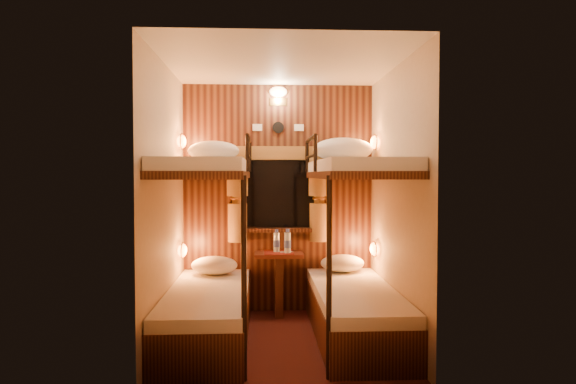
{
  "coord_description": "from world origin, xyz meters",
  "views": [
    {
      "loc": [
        -0.17,
        -4.41,
        1.46
      ],
      "look_at": [
        0.06,
        0.15,
        1.3
      ],
      "focal_mm": 32.0,
      "sensor_mm": 36.0,
      "label": 1
    }
  ],
  "objects": [
    {
      "name": "pillow_upper_right",
      "position": [
        0.65,
        0.77,
        1.71
      ],
      "size": [
        0.61,
        0.44,
        0.24
      ],
      "primitive_type": "ellipsoid",
      "color": "silver",
      "rests_on": "bunk_right"
    },
    {
      "name": "curtains",
      "position": [
        0.0,
        0.97,
        1.26
      ],
      "size": [
        1.1,
        0.22,
        1.0
      ],
      "color": "olive",
      "rests_on": "back_panel"
    },
    {
      "name": "wall_front",
      "position": [
        0.0,
        -1.05,
        1.2
      ],
      "size": [
        2.4,
        0.0,
        2.4
      ],
      "primitive_type": "plane",
      "rotation": [
        -1.57,
        0.0,
        0.0
      ],
      "color": "#C6B293",
      "rests_on": "floor"
    },
    {
      "name": "sachet_b",
      "position": [
        0.05,
        0.85,
        0.65
      ],
      "size": [
        0.09,
        0.07,
        0.01
      ],
      "primitive_type": "cube",
      "rotation": [
        0.0,
        0.0,
        0.21
      ],
      "color": "silver",
      "rests_on": "table"
    },
    {
      "name": "wall_left",
      "position": [
        -1.0,
        0.0,
        1.2
      ],
      "size": [
        0.0,
        2.4,
        2.4
      ],
      "primitive_type": "plane",
      "rotation": [
        1.57,
        0.0,
        1.57
      ],
      "color": "#C6B293",
      "rests_on": "floor"
    },
    {
      "name": "reading_lamps",
      "position": [
        -0.0,
        0.7,
        1.24
      ],
      "size": [
        2.0,
        0.2,
        1.25
      ],
      "color": "orange",
      "rests_on": "wall_left"
    },
    {
      "name": "wall_back",
      "position": [
        0.0,
        1.05,
        1.2
      ],
      "size": [
        2.4,
        0.0,
        2.4
      ],
      "primitive_type": "plane",
      "rotation": [
        1.57,
        0.0,
        0.0
      ],
      "color": "#C6B293",
      "rests_on": "floor"
    },
    {
      "name": "table",
      "position": [
        0.0,
        0.85,
        0.41
      ],
      "size": [
        0.5,
        0.34,
        0.66
      ],
      "color": "maroon",
      "rests_on": "floor"
    },
    {
      "name": "pillow_lower_left",
      "position": [
        -0.65,
        0.71,
        0.55
      ],
      "size": [
        0.46,
        0.33,
        0.18
      ],
      "primitive_type": "ellipsoid",
      "color": "silver",
      "rests_on": "bunk_left"
    },
    {
      "name": "back_panel",
      "position": [
        0.0,
        1.04,
        1.2
      ],
      "size": [
        2.0,
        0.03,
        2.4
      ],
      "primitive_type": "cube",
      "color": "black",
      "rests_on": "floor"
    },
    {
      "name": "bottle_left",
      "position": [
        -0.02,
        0.87,
        0.75
      ],
      "size": [
        0.07,
        0.07,
        0.24
      ],
      "rotation": [
        0.0,
        0.0,
        0.28
      ],
      "color": "#99BFE5",
      "rests_on": "table"
    },
    {
      "name": "pillow_upper_left",
      "position": [
        -0.65,
        0.69,
        1.69
      ],
      "size": [
        0.51,
        0.36,
        0.2
      ],
      "primitive_type": "ellipsoid",
      "color": "silver",
      "rests_on": "bunk_left"
    },
    {
      "name": "bunk_left",
      "position": [
        -0.65,
        0.07,
        0.56
      ],
      "size": [
        0.72,
        1.9,
        1.82
      ],
      "color": "black",
      "rests_on": "floor"
    },
    {
      "name": "pillow_lower_right",
      "position": [
        0.65,
        0.78,
        0.54
      ],
      "size": [
        0.45,
        0.32,
        0.18
      ],
      "primitive_type": "ellipsoid",
      "color": "silver",
      "rests_on": "bunk_right"
    },
    {
      "name": "ceiling",
      "position": [
        0.0,
        0.0,
        2.4
      ],
      "size": [
        2.1,
        2.1,
        0.0
      ],
      "primitive_type": "plane",
      "rotation": [
        3.14,
        0.0,
        0.0
      ],
      "color": "silver",
      "rests_on": "wall_back"
    },
    {
      "name": "sachet_a",
      "position": [
        0.11,
        0.86,
        0.65
      ],
      "size": [
        0.08,
        0.07,
        0.01
      ],
      "primitive_type": "cube",
      "rotation": [
        0.0,
        0.0,
        0.31
      ],
      "color": "silver",
      "rests_on": "table"
    },
    {
      "name": "wall_right",
      "position": [
        1.0,
        0.0,
        1.2
      ],
      "size": [
        0.0,
        2.4,
        2.4
      ],
      "primitive_type": "plane",
      "rotation": [
        1.57,
        0.0,
        -1.57
      ],
      "color": "#C6B293",
      "rests_on": "floor"
    },
    {
      "name": "bottle_right",
      "position": [
        0.09,
        0.79,
        0.76
      ],
      "size": [
        0.07,
        0.07,
        0.25
      ],
      "rotation": [
        0.0,
        0.0,
        -0.18
      ],
      "color": "#99BFE5",
      "rests_on": "table"
    },
    {
      "name": "floor",
      "position": [
        0.0,
        0.0,
        0.0
      ],
      "size": [
        2.1,
        2.1,
        0.0
      ],
      "primitive_type": "plane",
      "color": "#3B1610",
      "rests_on": "ground"
    },
    {
      "name": "back_fixtures",
      "position": [
        0.0,
        1.0,
        2.25
      ],
      "size": [
        0.54,
        0.09,
        0.48
      ],
      "color": "black",
      "rests_on": "back_panel"
    },
    {
      "name": "bunk_right",
      "position": [
        0.65,
        0.07,
        0.56
      ],
      "size": [
        0.72,
        1.9,
        1.82
      ],
      "color": "black",
      "rests_on": "floor"
    },
    {
      "name": "window",
      "position": [
        0.0,
        1.0,
        1.18
      ],
      "size": [
        1.0,
        0.12,
        0.79
      ],
      "color": "black",
      "rests_on": "back_panel"
    }
  ]
}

